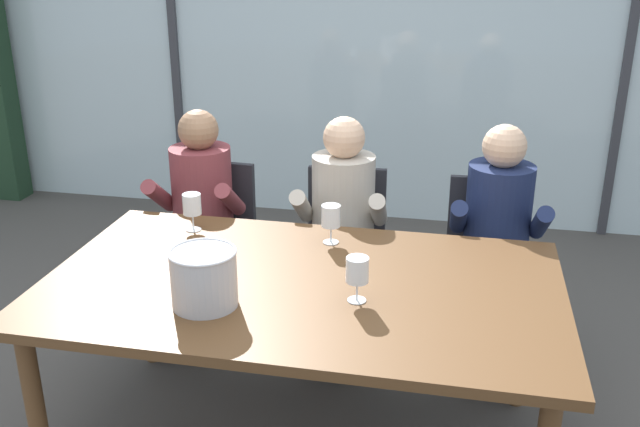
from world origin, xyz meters
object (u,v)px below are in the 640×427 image
dining_table (302,297)px  ice_bucket_primary (204,277)px  person_beige_jumper (341,221)px  wine_glass_near_bucket (357,271)px  person_maroon_top (198,210)px  wine_glass_by_left_taster (331,218)px  chair_center (488,252)px  chair_left_of_center (344,240)px  wine_glass_center_pour (192,206)px  person_navy_polo (497,233)px  chair_near_curtain (213,232)px

dining_table → ice_bucket_primary: ice_bucket_primary is taller
person_beige_jumper → wine_glass_near_bucket: 1.02m
dining_table → person_maroon_top: 1.15m
wine_glass_by_left_taster → chair_center: bearing=41.1°
chair_left_of_center → person_maroon_top: 0.79m
chair_left_of_center → wine_glass_near_bucket: 1.22m
person_maroon_top → wine_glass_by_left_taster: size_ratio=6.97×
dining_table → wine_glass_by_left_taster: wine_glass_by_left_taster is taller
wine_glass_near_bucket → wine_glass_center_pour: same height
wine_glass_near_bucket → ice_bucket_primary: bearing=-165.4°
person_navy_polo → wine_glass_by_left_taster: 0.89m
chair_center → wine_glass_near_bucket: bearing=-117.9°
chair_near_curtain → chair_center: size_ratio=1.00×
chair_center → wine_glass_center_pour: (-1.35, -0.60, 0.37)m
chair_near_curtain → wine_glass_near_bucket: wine_glass_near_bucket is taller
person_navy_polo → wine_glass_center_pour: 1.46m
dining_table → ice_bucket_primary: size_ratio=8.14×
person_beige_jumper → ice_bucket_primary: 1.17m
person_maroon_top → wine_glass_by_left_taster: person_maroon_top is taller
dining_table → person_navy_polo: bearing=48.1°
chair_center → wine_glass_by_left_taster: size_ratio=5.13×
chair_left_of_center → person_maroon_top: person_maroon_top is taller
person_navy_polo → chair_near_curtain: bearing=174.7°
chair_near_curtain → person_maroon_top: (-0.02, -0.13, 0.17)m
chair_center → wine_glass_by_left_taster: wine_glass_by_left_taster is taller
chair_left_of_center → wine_glass_center_pour: wine_glass_center_pour is taller
dining_table → wine_glass_center_pour: 0.75m
chair_near_curtain → person_beige_jumper: bearing=-5.9°
ice_bucket_primary → wine_glass_near_bucket: (0.54, 0.14, 0.01)m
chair_left_of_center → ice_bucket_primary: 1.36m
chair_near_curtain → wine_glass_by_left_taster: wine_glass_by_left_taster is taller
wine_glass_center_pour → person_navy_polo: bearing=18.2°
dining_table → wine_glass_center_pour: size_ratio=11.54×
chair_near_curtain → wine_glass_center_pour: 0.70m
person_beige_jumper → ice_bucket_primary: bearing=-108.6°
chair_left_of_center → ice_bucket_primary: bearing=-106.5°
dining_table → chair_near_curtain: 1.24m
chair_near_curtain → ice_bucket_primary: size_ratio=3.62×
chair_center → person_navy_polo: (0.03, -0.15, 0.17)m
chair_center → person_beige_jumper: 0.78m
dining_table → chair_center: bearing=53.6°
wine_glass_by_left_taster → wine_glass_center_pour: 0.64m
wine_glass_by_left_taster → wine_glass_near_bucket: same height
chair_near_curtain → person_navy_polo: 1.52m
chair_near_curtain → ice_bucket_primary: ice_bucket_primary is taller
chair_near_curtain → chair_center: (1.48, 0.02, 0.00)m
chair_near_curtain → wine_glass_near_bucket: bearing=-44.9°
person_beige_jumper → wine_glass_by_left_taster: size_ratio=6.97×
chair_center → person_beige_jumper: person_beige_jumper is taller
chair_left_of_center → wine_glass_by_left_taster: wine_glass_by_left_taster is taller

